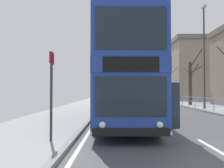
# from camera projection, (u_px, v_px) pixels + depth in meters

# --- Properties ---
(double_decker_bus_main) EXTENTS (3.30, 11.67, 4.55)m
(double_decker_bus_main) POSITION_uv_depth(u_px,v_px,m) (122.00, 78.00, 12.81)
(double_decker_bus_main) COLOR navy
(double_decker_bus_main) RESTS_ON ground
(pedestrian_railing_far_kerb) EXTENTS (0.05, 34.46, 1.01)m
(pedestrian_railing_far_kerb) POSITION_uv_depth(u_px,v_px,m) (191.00, 100.00, 22.43)
(pedestrian_railing_far_kerb) COLOR #598CC6
(pedestrian_railing_far_kerb) RESTS_ON ground
(bus_stop_sign_near) EXTENTS (0.08, 0.44, 2.78)m
(bus_stop_sign_near) POSITION_uv_depth(u_px,v_px,m) (51.00, 86.00, 7.31)
(bus_stop_sign_near) COLOR #2D2D33
(bus_stop_sign_near) RESTS_ON ground
(street_lamp_far_side) EXTENTS (0.28, 0.60, 9.21)m
(street_lamp_far_side) POSITION_uv_depth(u_px,v_px,m) (204.00, 50.00, 20.94)
(street_lamp_far_side) COLOR #38383D
(street_lamp_far_side) RESTS_ON ground
(bare_tree_far_01) EXTENTS (2.48, 2.44, 6.27)m
(bare_tree_far_01) POSITION_uv_depth(u_px,v_px,m) (169.00, 81.00, 35.31)
(bare_tree_far_01) COLOR brown
(bare_tree_far_01) RESTS_ON ground
(bare_tree_far_02) EXTENTS (1.76, 2.17, 6.12)m
(bare_tree_far_02) POSITION_uv_depth(u_px,v_px,m) (191.00, 81.00, 26.10)
(bare_tree_far_02) COLOR #423328
(bare_tree_far_02) RESTS_ON ground
(background_building_00) EXTENTS (13.78, 13.64, 10.38)m
(background_building_00) POSITION_uv_depth(u_px,v_px,m) (206.00, 71.00, 42.18)
(background_building_00) COLOR gray
(background_building_00) RESTS_ON ground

